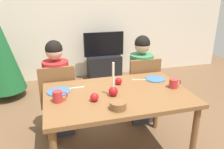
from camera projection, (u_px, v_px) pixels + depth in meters
back_wall at (78, 12)px, 4.36m from camera, size 6.40×0.10×2.60m
dining_table at (118, 101)px, 2.23m from camera, size 1.40×0.90×0.75m
chair_left at (58, 96)px, 2.69m from camera, size 0.40×0.40×0.90m
chair_right at (141, 86)px, 2.96m from camera, size 0.40×0.40×0.90m
person_left_child at (58, 90)px, 2.70m from camera, size 0.30×0.30×1.17m
person_right_child at (141, 81)px, 2.97m from camera, size 0.30×0.30×1.17m
tv_stand at (104, 67)px, 4.56m from camera, size 0.64×0.40×0.48m
tv at (104, 44)px, 4.40m from camera, size 0.79×0.05×0.46m
christmas_tree at (0, 51)px, 3.56m from camera, size 0.66×0.66×1.52m
candle_centerpiece at (113, 89)px, 2.12m from camera, size 0.09×0.09×0.33m
plate_left at (59, 91)px, 2.22m from camera, size 0.23×0.23×0.01m
plate_right at (155, 79)px, 2.54m from camera, size 0.21×0.21×0.01m
mug_left at (58, 96)px, 2.01m from camera, size 0.13×0.09×0.10m
mug_right at (174, 83)px, 2.31m from camera, size 0.13×0.09×0.09m
fork_left at (76, 88)px, 2.31m from camera, size 0.18×0.02×0.01m
fork_right at (140, 80)px, 2.52m from camera, size 0.18×0.07×0.01m
bowl_walnuts at (118, 105)px, 1.89m from camera, size 0.14×0.14×0.07m
apple_near_candle at (94, 97)px, 2.02m from camera, size 0.08×0.08×0.08m
apple_by_left_plate at (119, 81)px, 2.39m from camera, size 0.07×0.07×0.07m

